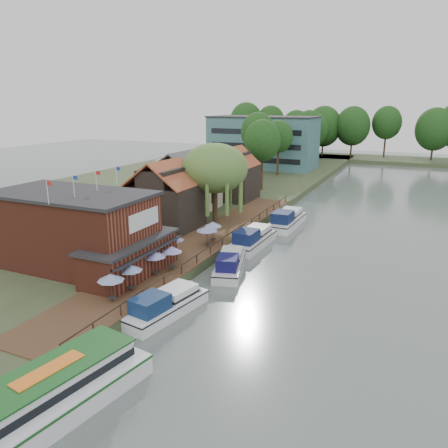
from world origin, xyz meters
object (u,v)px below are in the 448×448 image
at_px(hotel_block, 263,142).
at_px(cruiser_2, 253,237).
at_px(umbrella_1, 131,278).
at_px(umbrella_6, 213,232).
at_px(willow, 215,183).
at_px(umbrella_3, 172,258).
at_px(umbrella_0, 111,288).
at_px(umbrella_2, 154,263).
at_px(swan, 131,343).
at_px(pub, 90,231).
at_px(cruiser_3, 287,218).
at_px(cottage_b, 184,180).
at_px(umbrella_4, 174,246).
at_px(cottage_a, 165,195).
at_px(umbrella_5, 207,236).
at_px(tour_boat, 40,399).
at_px(cruiser_1, 230,261).
at_px(cottage_c, 233,174).
at_px(cruiser_0, 166,302).

xyz_separation_m(hotel_block, cruiser_2, (18.68, -55.78, -5.93)).
relative_size(umbrella_1, umbrella_6, 1.00).
distance_m(willow, umbrella_3, 18.48).
bearing_deg(umbrella_0, hotel_block, 100.86).
bearing_deg(umbrella_2, swan, -66.26).
distance_m(pub, umbrella_1, 7.81).
xyz_separation_m(pub, cruiser_2, (10.68, 15.22, -3.43)).
height_order(hotel_block, umbrella_0, hotel_block).
xyz_separation_m(umbrella_6, cruiser_3, (4.69, 13.34, -1.02)).
relative_size(cottage_b, umbrella_4, 4.04).
bearing_deg(cottage_a, umbrella_4, -54.26).
relative_size(umbrella_4, umbrella_5, 1.00).
distance_m(umbrella_0, umbrella_4, 11.01).
height_order(cruiser_3, swan, cruiser_3).
bearing_deg(tour_boat, pub, 132.91).
xyz_separation_m(umbrella_3, swan, (3.27, -11.07, -2.07)).
height_order(cottage_a, cruiser_1, cottage_a).
distance_m(cottage_c, umbrella_3, 32.63).
height_order(cottage_a, umbrella_1, cottage_a).
bearing_deg(cottage_c, umbrella_2, -78.69).
xyz_separation_m(cottage_a, willow, (4.50, 5.00, 0.96)).
xyz_separation_m(hotel_block, cottage_b, (4.00, -46.00, -1.90)).
relative_size(pub, cruiser_0, 2.15).
height_order(cottage_a, tour_boat, cottage_a).
height_order(cruiser_0, tour_boat, tour_boat).
distance_m(hotel_block, cruiser_0, 77.20).
height_order(pub, umbrella_0, pub).
bearing_deg(cruiser_2, pub, -123.51).
xyz_separation_m(willow, umbrella_2, (3.19, -19.44, -3.93)).
xyz_separation_m(cottage_c, cruiser_1, (11.40, -27.10, -4.17)).
xyz_separation_m(cottage_a, umbrella_3, (8.49, -12.62, -2.96)).
bearing_deg(umbrella_1, umbrella_5, 87.46).
relative_size(willow, cruiser_2, 1.04).
relative_size(pub, willow, 1.92).
xyz_separation_m(cottage_c, tour_boat, (11.07, -50.86, -3.80)).
distance_m(umbrella_6, cruiser_0, 15.90).
xyz_separation_m(umbrella_4, umbrella_6, (1.39, 6.25, 0.00)).
height_order(umbrella_5, swan, umbrella_5).
xyz_separation_m(umbrella_3, tour_boat, (3.59, -19.24, -0.84)).
bearing_deg(umbrella_1, umbrella_3, 82.64).
bearing_deg(cruiser_2, willow, 147.87).
relative_size(cottage_a, swan, 19.55).
bearing_deg(swan, hotel_block, 103.25).
distance_m(hotel_block, umbrella_5, 63.11).
distance_m(cottage_c, umbrella_6, 23.52).
bearing_deg(cruiser_0, cruiser_1, 94.98).
bearing_deg(hotel_block, umbrella_5, -75.87).
bearing_deg(umbrella_1, willow, 98.09).
bearing_deg(pub, umbrella_2, 4.77).
relative_size(cottage_b, cruiser_0, 1.03).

